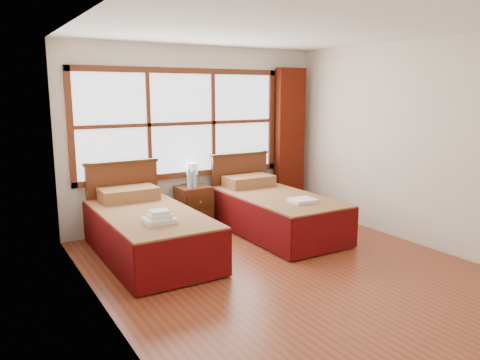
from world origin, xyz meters
TOP-DOWN VIEW (x-y plane):
  - floor at (0.00, 0.00)m, footprint 4.50×4.50m
  - ceiling at (0.00, 0.00)m, footprint 4.50×4.50m
  - wall_back at (0.00, 2.25)m, footprint 4.00×0.00m
  - wall_left at (-2.00, 0.00)m, footprint 0.00×4.50m
  - wall_right at (2.00, 0.00)m, footprint 0.00×4.50m
  - window at (-0.25, 2.21)m, footprint 3.16×0.06m
  - curtain at (1.60, 2.11)m, footprint 0.50×0.16m
  - bed_left at (-1.17, 1.20)m, footprint 1.07×2.09m
  - bed_right at (0.67, 1.20)m, footprint 1.06×2.08m
  - nightstand at (-0.19, 1.99)m, footprint 0.46×0.45m
  - towels_left at (-1.22, 0.66)m, footprint 0.34×0.30m
  - towels_right at (0.71, 0.62)m, footprint 0.33×0.30m
  - lamp at (-0.16, 2.09)m, footprint 0.17×0.17m
  - bottle_near at (-0.28, 1.92)m, footprint 0.07×0.07m
  - bottle_far at (-0.21, 1.92)m, footprint 0.07×0.07m

SIDE VIEW (x-z plane):
  - floor at x=0.00m, z-range 0.00..0.00m
  - nightstand at x=-0.19m, z-range 0.00..0.61m
  - bed_right at x=0.67m, z-range -0.20..0.83m
  - bed_left at x=-1.17m, z-range -0.20..0.84m
  - towels_right at x=0.71m, z-range 0.55..0.60m
  - towels_left at x=-1.22m, z-range 0.54..0.68m
  - bottle_far at x=-0.21m, z-range 0.60..0.85m
  - bottle_near at x=-0.28m, z-range 0.60..0.86m
  - lamp at x=-0.16m, z-range 0.68..1.01m
  - curtain at x=1.60m, z-range 0.02..2.32m
  - wall_back at x=0.00m, z-range -0.70..3.30m
  - wall_left at x=-2.00m, z-range -0.95..3.55m
  - wall_right at x=2.00m, z-range -0.95..3.55m
  - window at x=-0.25m, z-range 0.72..2.28m
  - ceiling at x=0.00m, z-range 2.60..2.60m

